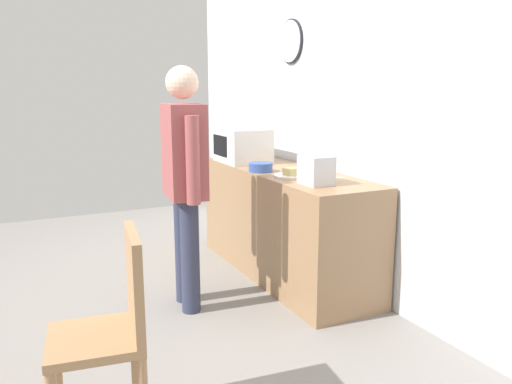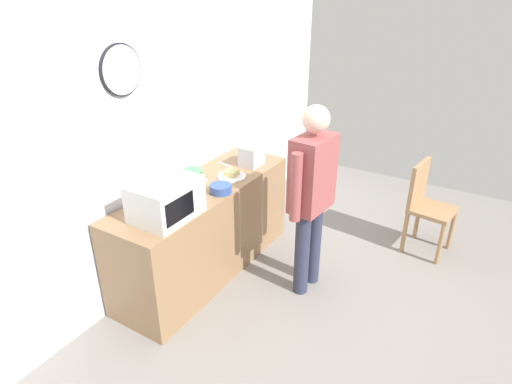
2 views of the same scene
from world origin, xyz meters
The scene contains 12 objects.
ground_plane centered at (0.00, 0.00, 0.00)m, with size 6.00×6.00×0.00m, color gray.
back_wall centered at (0.00, 1.60, 1.30)m, with size 5.40×0.13×2.60m.
kitchen_counter centered at (-0.15, 1.22, 0.44)m, with size 1.98×0.62×0.88m, color #93704C.
microwave centered at (-0.74, 1.11, 1.03)m, with size 0.50×0.39×0.30m.
sandwich_plate centered at (0.15, 1.12, 0.90)m, with size 0.27×0.27×0.07m.
salad_bowl centered at (-0.17, 1.01, 0.92)m, with size 0.19×0.19×0.07m, color #33519E.
cereal_bowl centered at (-0.03, 1.43, 0.92)m, with size 0.19×0.19×0.07m, color #4C8E60.
toaster centered at (0.49, 1.11, 0.98)m, with size 0.22×0.18×0.20m, color silver.
fork_utensil centered at (-0.10, 1.29, 0.89)m, with size 0.17×0.02×0.01m, color silver.
spoon_utensil centered at (0.35, 1.35, 0.89)m, with size 0.17×0.02×0.01m, color silver.
person_standing centered at (0.11, 0.29, 0.98)m, with size 0.59×0.28×1.69m.
wooden_chair centered at (1.30, -0.45, 0.52)m, with size 0.45×0.45×0.94m.
Camera 2 is at (-2.86, -0.98, 2.51)m, focal length 30.20 mm.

